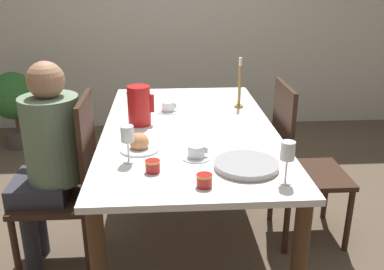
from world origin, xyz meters
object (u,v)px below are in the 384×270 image
at_px(teacup_across, 168,108).
at_px(jam_jar_red, 204,180).
at_px(teacup_near_person, 196,153).
at_px(jam_jar_amber, 153,165).
at_px(serving_tray, 246,165).
at_px(chair_person_side, 69,183).
at_px(person_seated, 48,151).
at_px(wine_glass_juice, 288,153).
at_px(candlestick_tall, 239,88).
at_px(wine_glass_water, 127,136).
at_px(potted_plant, 14,100).
at_px(red_pitcher, 139,105).
at_px(bread_plate, 139,145).
at_px(chair_opposite, 299,162).

xyz_separation_m(teacup_across, jam_jar_red, (0.14, -1.02, 0.00)).
bearing_deg(teacup_near_person, jam_jar_amber, -146.21).
relative_size(serving_tray, jam_jar_red, 4.27).
distance_m(teacup_across, jam_jar_red, 1.03).
relative_size(chair_person_side, person_seated, 0.84).
height_order(person_seated, wine_glass_juice, person_seated).
height_order(person_seated, jam_jar_amber, person_seated).
distance_m(chair_person_side, wine_glass_juice, 1.21).
height_order(person_seated, candlestick_tall, person_seated).
distance_m(teacup_near_person, jam_jar_red, 0.29).
distance_m(person_seated, wine_glass_water, 0.57).
height_order(teacup_across, potted_plant, teacup_across).
xyz_separation_m(teacup_across, candlestick_tall, (0.46, 0.06, 0.10)).
bearing_deg(red_pitcher, chair_person_side, -146.53).
height_order(teacup_near_person, candlestick_tall, candlestick_tall).
bearing_deg(candlestick_tall, jam_jar_red, -106.73).
distance_m(red_pitcher, bread_plate, 0.40).
bearing_deg(red_pitcher, chair_opposite, -4.08).
xyz_separation_m(red_pitcher, wine_glass_water, (-0.03, -0.53, 0.02)).
distance_m(jam_jar_amber, potted_plant, 2.60).
height_order(teacup_across, jam_jar_red, teacup_across).
height_order(red_pitcher, wine_glass_water, red_pitcher).
bearing_deg(wine_glass_juice, person_seated, 153.77).
bearing_deg(jam_jar_red, teacup_across, 97.55).
bearing_deg(chair_person_side, bread_plate, -109.10).
height_order(teacup_near_person, bread_plate, bread_plate).
height_order(teacup_near_person, jam_jar_red, teacup_near_person).
relative_size(chair_person_side, chair_opposite, 1.00).
height_order(chair_opposite, bread_plate, chair_opposite).
bearing_deg(wine_glass_juice, jam_jar_red, -178.28).
bearing_deg(wine_glass_water, chair_person_side, 141.93).
xyz_separation_m(teacup_near_person, candlestick_tall, (0.34, 0.80, 0.10)).
height_order(wine_glass_water, potted_plant, wine_glass_water).
relative_size(wine_glass_water, serving_tray, 0.61).
distance_m(bread_plate, candlestick_tall, 0.92).
bearing_deg(person_seated, teacup_across, -54.31).
height_order(chair_opposite, jam_jar_red, chair_opposite).
relative_size(bread_plate, candlestick_tall, 0.60).
bearing_deg(teacup_near_person, chair_person_side, 159.38).
height_order(jam_jar_amber, jam_jar_red, same).
distance_m(chair_person_side, bread_plate, 0.50).
relative_size(person_seated, wine_glass_juice, 6.28).
relative_size(chair_opposite, jam_jar_red, 14.29).
relative_size(person_seated, jam_jar_red, 16.97).
distance_m(teacup_across, candlestick_tall, 0.48).
xyz_separation_m(bread_plate, jam_jar_amber, (0.07, -0.25, 0.00)).
relative_size(person_seated, teacup_near_person, 8.31).
xyz_separation_m(chair_opposite, wine_glass_juice, (-0.30, -0.72, 0.38)).
bearing_deg(red_pitcher, potted_plant, 128.63).
height_order(chair_opposite, teacup_across, chair_opposite).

